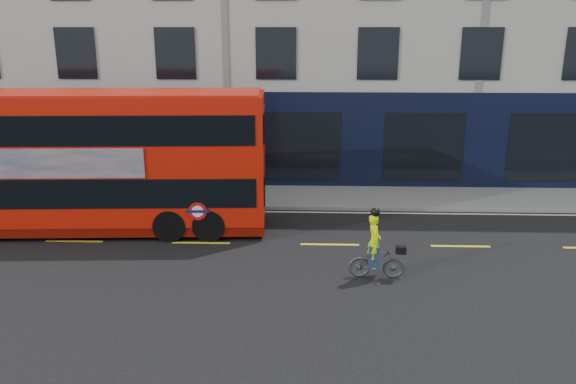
{
  "coord_description": "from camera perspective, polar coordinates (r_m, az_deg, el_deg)",
  "views": [
    {
      "loc": [
        3.29,
        -14.72,
        6.33
      ],
      "look_at": [
        2.71,
        1.47,
        1.69
      ],
      "focal_mm": 35.0,
      "sensor_mm": 36.0,
      "label": 1
    }
  ],
  "objects": [
    {
      "name": "kerb",
      "position": [
        20.95,
        -7.08,
        -1.53
      ],
      "size": [
        60.0,
        0.12,
        0.13
      ],
      "primitive_type": "cube",
      "color": "gray",
      "rests_on": "ground"
    },
    {
      "name": "pavement",
      "position": [
        22.37,
        -6.48,
        -0.39
      ],
      "size": [
        60.0,
        3.0,
        0.12
      ],
      "primitive_type": "cube",
      "color": "gray",
      "rests_on": "ground"
    },
    {
      "name": "cyclist",
      "position": [
        15.09,
        8.93,
        -6.31
      ],
      "size": [
        1.49,
        0.53,
        1.95
      ],
      "rotation": [
        0.0,
        0.0,
        -0.03
      ],
      "color": "#414345",
      "rests_on": "ground"
    },
    {
      "name": "bus",
      "position": [
        19.13,
        -19.32,
        2.99
      ],
      "size": [
        11.37,
        3.19,
        4.53
      ],
      "rotation": [
        0.0,
        0.0,
        0.06
      ],
      "color": "red",
      "rests_on": "ground"
    },
    {
      "name": "ground",
      "position": [
        16.36,
        -9.79,
        -7.02
      ],
      "size": [
        120.0,
        120.0,
        0.0
      ],
      "primitive_type": "plane",
      "color": "black",
      "rests_on": "ground"
    },
    {
      "name": "road_edge_line",
      "position": [
        20.69,
        -7.2,
        -1.95
      ],
      "size": [
        58.0,
        0.1,
        0.01
      ],
      "primitive_type": "cube",
      "color": "silver",
      "rests_on": "ground"
    },
    {
      "name": "building_terrace",
      "position": [
        27.89,
        -4.97,
        18.32
      ],
      "size": [
        50.0,
        10.07,
        15.0
      ],
      "color": "#ABA9A1",
      "rests_on": "ground"
    },
    {
      "name": "lane_dashes",
      "position": [
        17.72,
        -8.82,
        -5.12
      ],
      "size": [
        58.0,
        0.12,
        0.01
      ],
      "primitive_type": null,
      "color": "yellow",
      "rests_on": "ground"
    }
  ]
}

